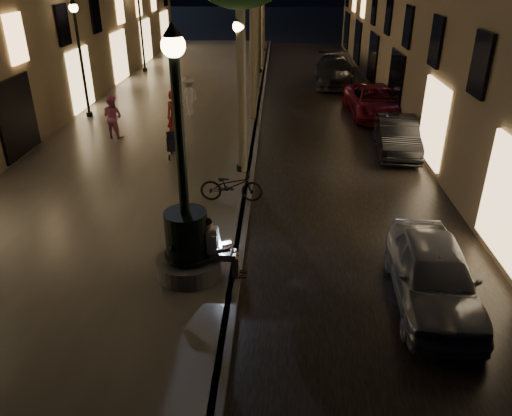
# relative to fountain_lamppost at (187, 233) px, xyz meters

# --- Properties ---
(ground) EXTENTS (120.00, 120.00, 0.00)m
(ground) POSITION_rel_fountain_lamppost_xyz_m (1.00, 13.00, -1.21)
(ground) COLOR black
(ground) RESTS_ON ground
(cobble_lane) EXTENTS (6.00, 45.00, 0.02)m
(cobble_lane) POSITION_rel_fountain_lamppost_xyz_m (4.00, 13.00, -1.20)
(cobble_lane) COLOR black
(cobble_lane) RESTS_ON ground
(promenade) EXTENTS (8.00, 45.00, 0.20)m
(promenade) POSITION_rel_fountain_lamppost_xyz_m (-3.00, 13.00, -1.11)
(promenade) COLOR slate
(promenade) RESTS_ON ground
(curb_strip) EXTENTS (0.25, 45.00, 0.20)m
(curb_strip) POSITION_rel_fountain_lamppost_xyz_m (1.00, 13.00, -1.11)
(curb_strip) COLOR #59595B
(curb_strip) RESTS_ON ground
(fountain_lamppost) EXTENTS (1.40, 1.40, 5.21)m
(fountain_lamppost) POSITION_rel_fountain_lamppost_xyz_m (0.00, 0.00, 0.00)
(fountain_lamppost) COLOR #59595B
(fountain_lamppost) RESTS_ON promenade
(seated_man_laptop) EXTENTS (1.01, 0.34, 1.38)m
(seated_man_laptop) POSITION_rel_fountain_lamppost_xyz_m (0.61, -0.00, -0.29)
(seated_man_laptop) COLOR tan
(seated_man_laptop) RESTS_ON promenade
(lamp_curb_a) EXTENTS (0.36, 0.36, 4.81)m
(lamp_curb_a) POSITION_rel_fountain_lamppost_xyz_m (0.70, 6.00, 2.02)
(lamp_curb_a) COLOR black
(lamp_curb_a) RESTS_ON promenade
(lamp_curb_b) EXTENTS (0.36, 0.36, 4.81)m
(lamp_curb_b) POSITION_rel_fountain_lamppost_xyz_m (0.70, 14.00, 2.02)
(lamp_curb_b) COLOR black
(lamp_curb_b) RESTS_ON promenade
(lamp_curb_c) EXTENTS (0.36, 0.36, 4.81)m
(lamp_curb_c) POSITION_rel_fountain_lamppost_xyz_m (0.70, 22.00, 2.02)
(lamp_curb_c) COLOR black
(lamp_curb_c) RESTS_ON promenade
(lamp_curb_d) EXTENTS (0.36, 0.36, 4.81)m
(lamp_curb_d) POSITION_rel_fountain_lamppost_xyz_m (0.70, 30.00, 2.02)
(lamp_curb_d) COLOR black
(lamp_curb_d) RESTS_ON promenade
(lamp_left_b) EXTENTS (0.36, 0.36, 4.81)m
(lamp_left_b) POSITION_rel_fountain_lamppost_xyz_m (-6.40, 12.00, 2.02)
(lamp_left_b) COLOR black
(lamp_left_b) RESTS_ON promenade
(lamp_left_c) EXTENTS (0.36, 0.36, 4.81)m
(lamp_left_c) POSITION_rel_fountain_lamppost_xyz_m (-6.40, 22.00, 2.02)
(lamp_left_c) COLOR black
(lamp_left_c) RESTS_ON promenade
(stroller) EXTENTS (0.55, 1.14, 1.16)m
(stroller) POSITION_rel_fountain_lamppost_xyz_m (-1.64, 7.12, -0.43)
(stroller) COLOR black
(stroller) RESTS_ON promenade
(car_front) EXTENTS (1.79, 3.96, 1.32)m
(car_front) POSITION_rel_fountain_lamppost_xyz_m (5.07, -0.50, -0.55)
(car_front) COLOR #9A9CA1
(car_front) RESTS_ON ground
(car_second) EXTENTS (1.68, 3.99, 1.28)m
(car_second) POSITION_rel_fountain_lamppost_xyz_m (6.20, 8.52, -0.57)
(car_second) COLOR black
(car_second) RESTS_ON ground
(car_third) EXTENTS (2.45, 4.92, 1.34)m
(car_third) POSITION_rel_fountain_lamppost_xyz_m (6.20, 13.37, -0.54)
(car_third) COLOR maroon
(car_third) RESTS_ON ground
(car_rear) EXTENTS (2.38, 5.25, 1.49)m
(car_rear) POSITION_rel_fountain_lamppost_xyz_m (5.00, 19.81, -0.47)
(car_rear) COLOR #302F34
(car_rear) RESTS_ON ground
(car_fifth) EXTENTS (1.58, 3.79, 1.22)m
(car_fifth) POSITION_rel_fountain_lamppost_xyz_m (5.60, 23.00, -0.60)
(car_fifth) COLOR #969691
(car_fifth) RESTS_ON ground
(pedestrian_red) EXTENTS (0.84, 0.78, 1.94)m
(pedestrian_red) POSITION_rel_fountain_lamppost_xyz_m (-1.92, 8.78, -0.04)
(pedestrian_red) COLOR #AB2B22
(pedestrian_red) RESTS_ON promenade
(pedestrian_pink) EXTENTS (0.94, 0.83, 1.63)m
(pedestrian_pink) POSITION_rel_fountain_lamppost_xyz_m (-4.42, 9.20, -0.20)
(pedestrian_pink) COLOR pink
(pedestrian_pink) RESTS_ON promenade
(pedestrian_white) EXTENTS (1.13, 1.28, 1.72)m
(pedestrian_white) POSITION_rel_fountain_lamppost_xyz_m (-2.05, 12.36, -0.15)
(pedestrian_white) COLOR silver
(pedestrian_white) RESTS_ON promenade
(bicycle) EXTENTS (1.77, 0.63, 0.93)m
(bicycle) POSITION_rel_fountain_lamppost_xyz_m (0.60, 3.74, -0.55)
(bicycle) COLOR black
(bicycle) RESTS_ON promenade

